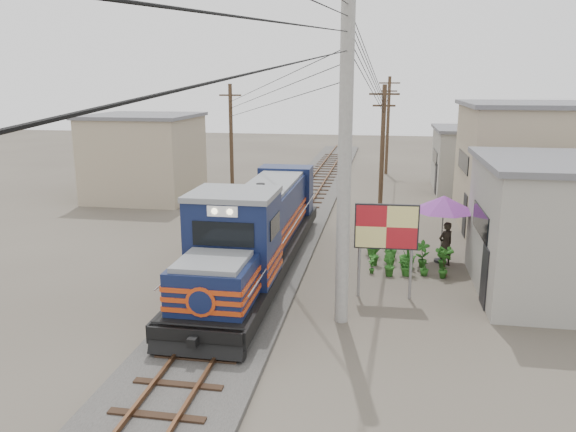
% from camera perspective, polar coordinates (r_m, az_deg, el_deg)
% --- Properties ---
extents(ground, '(120.00, 120.00, 0.00)m').
position_cam_1_polar(ground, '(18.66, -5.39, -9.16)').
color(ground, '#473F35').
rests_on(ground, ground).
extents(ballast, '(3.60, 70.00, 0.16)m').
position_cam_1_polar(ballast, '(27.91, -0.07, -1.17)').
color(ballast, '#595651').
rests_on(ballast, ground).
extents(track, '(1.15, 70.00, 0.12)m').
position_cam_1_polar(track, '(27.86, -0.07, -0.81)').
color(track, '#51331E').
rests_on(track, ground).
extents(locomotive, '(2.73, 14.83, 3.67)m').
position_cam_1_polar(locomotive, '(21.32, -3.08, -1.57)').
color(locomotive, black).
rests_on(locomotive, ground).
extents(utility_pole_main, '(0.40, 0.40, 10.00)m').
position_cam_1_polar(utility_pole_main, '(16.27, 5.79, 5.76)').
color(utility_pole_main, '#9E9B93').
rests_on(utility_pole_main, ground).
extents(wooden_pole_mid, '(1.60, 0.24, 7.00)m').
position_cam_1_polar(wooden_pole_mid, '(30.79, 9.56, 6.86)').
color(wooden_pole_mid, '#4C3826').
rests_on(wooden_pole_mid, ground).
extents(wooden_pole_far, '(1.60, 0.24, 7.50)m').
position_cam_1_polar(wooden_pole_far, '(44.71, 10.11, 9.22)').
color(wooden_pole_far, '#4C3826').
rests_on(wooden_pole_far, ground).
extents(wooden_pole_left, '(1.60, 0.24, 7.00)m').
position_cam_1_polar(wooden_pole_left, '(36.07, -5.79, 7.95)').
color(wooden_pole_left, '#4C3826').
rests_on(wooden_pole_left, ground).
extents(power_lines, '(9.65, 19.00, 3.30)m').
position_cam_1_polar(power_lines, '(25.53, -1.00, 14.43)').
color(power_lines, black).
rests_on(power_lines, ground).
extents(shophouse_mid, '(8.40, 7.35, 6.20)m').
position_cam_1_polar(shophouse_mid, '(29.93, 25.02, 4.48)').
color(shophouse_mid, tan).
rests_on(shophouse_mid, ground).
extents(shophouse_back, '(6.30, 6.30, 4.20)m').
position_cam_1_polar(shophouse_back, '(39.44, 19.09, 5.46)').
color(shophouse_back, gray).
rests_on(shophouse_back, ground).
extents(shophouse_left, '(6.30, 6.30, 5.20)m').
position_cam_1_polar(shophouse_left, '(36.01, -14.34, 5.87)').
color(shophouse_left, tan).
rests_on(shophouse_left, ground).
extents(billboard, '(2.11, 0.20, 3.26)m').
position_cam_1_polar(billboard, '(18.87, 9.96, -1.35)').
color(billboard, '#99999E').
rests_on(billboard, ground).
extents(market_umbrella, '(3.03, 3.03, 2.76)m').
position_cam_1_polar(market_umbrella, '(23.15, 15.55, 1.21)').
color(market_umbrella, black).
rests_on(market_umbrella, ground).
extents(vendor, '(0.79, 0.73, 1.80)m').
position_cam_1_polar(vendor, '(23.06, 15.71, -2.77)').
color(vendor, black).
rests_on(vendor, ground).
extents(plant_nursery, '(3.36, 3.02, 1.10)m').
position_cam_1_polar(plant_nursery, '(22.60, 11.53, -4.07)').
color(plant_nursery, '#25611B').
rests_on(plant_nursery, ground).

